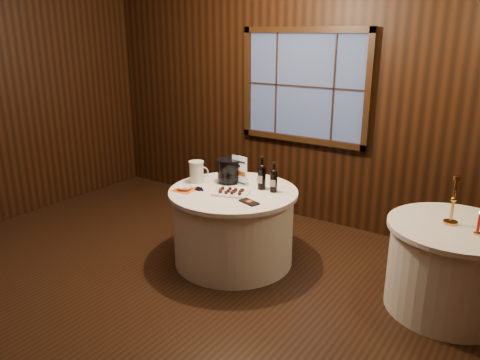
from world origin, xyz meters
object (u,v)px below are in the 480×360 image
Objects in this scene: port_bottle_left at (262,175)px; red_candle at (479,225)px; ice_bucket at (229,170)px; cracker_bowl at (185,188)px; chocolate_box at (249,202)px; grape_bunch at (199,189)px; main_table at (233,226)px; port_bottle_right at (274,179)px; brass_candlestick at (453,207)px; side_table at (450,268)px; chocolate_plate at (231,192)px; glass_pitcher at (197,172)px; sign_stand at (240,174)px.

port_bottle_left is 1.96m from red_candle.
cracker_bowl is (-0.22, -0.44, -0.11)m from ice_bucket.
grape_bunch is at bearing -164.58° from chocolate_box.
port_bottle_left is at bearing 3.12° from ice_bucket.
chocolate_box is at bearing -32.83° from main_table.
main_table is 4.25× the size of port_bottle_right.
port_bottle_right is 1.60m from brass_candlestick.
red_candle reaches higher than side_table.
side_table is 2.36m from grape_bunch.
ice_bucket reaches higher than red_candle.
chocolate_plate is 0.33m from grape_bunch.
chocolate_box is 1.00× the size of red_candle.
main_table is 2.02m from side_table.
glass_pitcher is (-0.78, 0.21, 0.11)m from chocolate_box.
main_table is 2.04m from brass_candlestick.
brass_candlestick is 0.25m from red_candle.
cracker_bowl is at bearing -166.74° from side_table.
side_table is at bearing 7.92° from sign_stand.
side_table is 2.50m from cracker_bowl.
brass_candlestick reaches higher than port_bottle_left.
chocolate_plate is (0.23, -0.28, -0.11)m from ice_bucket.
red_candle is at bearing 9.45° from grape_bunch.
port_bottle_right is 0.41m from chocolate_box.
glass_pitcher reaches higher than cracker_bowl.
port_bottle_right is 0.79× the size of chocolate_plate.
ice_bucket is (-0.53, -0.01, 0.00)m from port_bottle_right.
side_table is 0.50m from red_candle.
sign_stand is 1.03× the size of port_bottle_right.
grape_bunch reaches higher than side_table.
brass_candlestick is at bearing 34.88° from chocolate_box.
cracker_bowl reaches higher than side_table.
chocolate_plate is at bearing 19.31° from cracker_bowl.
brass_candlestick is (2.00, 0.12, 0.04)m from sign_stand.
ice_bucket reaches higher than chocolate_plate.
port_bottle_left is at bearing -179.48° from red_candle.
glass_pitcher is 2.43m from brass_candlestick.
chocolate_plate reaches higher than grape_bunch.
ice_bucket is at bearing 165.82° from port_bottle_right.
sign_stand is 0.76× the size of brass_candlestick.
brass_candlestick is at bearing 9.16° from main_table.
main_table is 3.13× the size of brass_candlestick.
glass_pitcher is at bearing -175.29° from red_candle.
glass_pitcher is 0.55× the size of brass_candlestick.
chocolate_plate reaches higher than cracker_bowl.
chocolate_plate is 2.14m from red_candle.
chocolate_box reaches higher than main_table.
sign_stand reaches higher than red_candle.
side_table is at bearing 3.38° from ice_bucket.
main_table is at bearing -43.82° from ice_bucket.
port_bottle_left is at bearing -5.96° from glass_pitcher.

